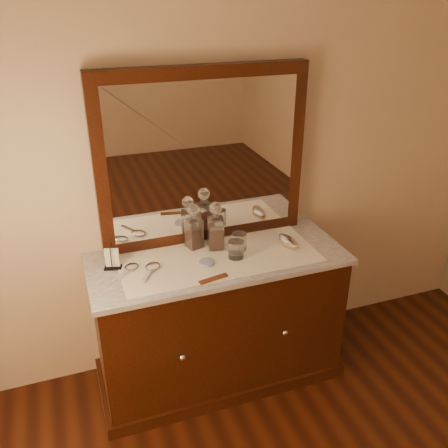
{
  "coord_description": "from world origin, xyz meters",
  "views": [
    {
      "loc": [
        -0.76,
        -0.27,
        2.21
      ],
      "look_at": [
        0.0,
        1.85,
        1.1
      ],
      "focal_mm": 38.89,
      "sensor_mm": 36.0,
      "label": 1
    }
  ],
  "objects_px": {
    "dresser_cabinet": "(218,320)",
    "decanter_left": "(194,231)",
    "decanter_right": "(216,230)",
    "comb": "(213,279)",
    "pin_dish": "(207,262)",
    "brush_near": "(289,243)",
    "brush_far": "(287,240)",
    "hand_mirror_inner": "(152,268)",
    "napkin_rack": "(112,259)",
    "mirror_frame": "(203,158)",
    "hand_mirror_outer": "(130,268)"
  },
  "relations": [
    {
      "from": "dresser_cabinet",
      "to": "decanter_left",
      "type": "relative_size",
      "value": 5.2
    },
    {
      "from": "dresser_cabinet",
      "to": "decanter_right",
      "type": "height_order",
      "value": "decanter_right"
    },
    {
      "from": "comb",
      "to": "pin_dish",
      "type": "bearing_deg",
      "value": 72.99
    },
    {
      "from": "brush_near",
      "to": "brush_far",
      "type": "xyz_separation_m",
      "value": [
        0.0,
        0.03,
        0.0
      ]
    },
    {
      "from": "pin_dish",
      "to": "hand_mirror_inner",
      "type": "height_order",
      "value": "hand_mirror_inner"
    },
    {
      "from": "dresser_cabinet",
      "to": "comb",
      "type": "distance_m",
      "value": 0.51
    },
    {
      "from": "decanter_left",
      "to": "brush_near",
      "type": "xyz_separation_m",
      "value": [
        0.52,
        -0.18,
        -0.08
      ]
    },
    {
      "from": "decanter_right",
      "to": "brush_near",
      "type": "distance_m",
      "value": 0.43
    },
    {
      "from": "napkin_rack",
      "to": "brush_near",
      "type": "relative_size",
      "value": 0.88
    },
    {
      "from": "comb",
      "to": "decanter_right",
      "type": "distance_m",
      "value": 0.36
    },
    {
      "from": "mirror_frame",
      "to": "brush_far",
      "type": "xyz_separation_m",
      "value": [
        0.43,
        -0.24,
        -0.48
      ]
    },
    {
      "from": "mirror_frame",
      "to": "hand_mirror_inner",
      "type": "relative_size",
      "value": 5.92
    },
    {
      "from": "dresser_cabinet",
      "to": "brush_far",
      "type": "relative_size",
      "value": 8.91
    },
    {
      "from": "napkin_rack",
      "to": "brush_far",
      "type": "relative_size",
      "value": 0.89
    },
    {
      "from": "dresser_cabinet",
      "to": "brush_near",
      "type": "bearing_deg",
      "value": -3.82
    },
    {
      "from": "napkin_rack",
      "to": "decanter_left",
      "type": "xyz_separation_m",
      "value": [
        0.48,
        0.07,
        0.05
      ]
    },
    {
      "from": "pin_dish",
      "to": "brush_near",
      "type": "distance_m",
      "value": 0.51
    },
    {
      "from": "decanter_left",
      "to": "brush_near",
      "type": "bearing_deg",
      "value": -18.73
    },
    {
      "from": "dresser_cabinet",
      "to": "hand_mirror_inner",
      "type": "distance_m",
      "value": 0.59
    },
    {
      "from": "decanter_left",
      "to": "hand_mirror_outer",
      "type": "relative_size",
      "value": 1.61
    },
    {
      "from": "comb",
      "to": "napkin_rack",
      "type": "xyz_separation_m",
      "value": [
        -0.47,
        0.29,
        0.05
      ]
    },
    {
      "from": "dresser_cabinet",
      "to": "mirror_frame",
      "type": "bearing_deg",
      "value": 90.0
    },
    {
      "from": "brush_far",
      "to": "hand_mirror_inner",
      "type": "bearing_deg",
      "value": -178.71
    },
    {
      "from": "mirror_frame",
      "to": "decanter_left",
      "type": "distance_m",
      "value": 0.42
    },
    {
      "from": "mirror_frame",
      "to": "napkin_rack",
      "type": "relative_size",
      "value": 8.61
    },
    {
      "from": "decanter_right",
      "to": "decanter_left",
      "type": "bearing_deg",
      "value": 156.31
    },
    {
      "from": "decanter_left",
      "to": "hand_mirror_outer",
      "type": "bearing_deg",
      "value": -162.33
    },
    {
      "from": "decanter_right",
      "to": "napkin_rack",
      "type": "bearing_deg",
      "value": -177.74
    },
    {
      "from": "mirror_frame",
      "to": "napkin_rack",
      "type": "distance_m",
      "value": 0.74
    },
    {
      "from": "decanter_right",
      "to": "brush_far",
      "type": "xyz_separation_m",
      "value": [
        0.41,
        -0.1,
        -0.09
      ]
    },
    {
      "from": "napkin_rack",
      "to": "brush_far",
      "type": "xyz_separation_m",
      "value": [
        1.0,
        -0.07,
        -0.03
      ]
    },
    {
      "from": "hand_mirror_inner",
      "to": "dresser_cabinet",
      "type": "bearing_deg",
      "value": 2.66
    },
    {
      "from": "comb",
      "to": "hand_mirror_inner",
      "type": "bearing_deg",
      "value": 132.86
    },
    {
      "from": "comb",
      "to": "napkin_rack",
      "type": "relative_size",
      "value": 1.15
    },
    {
      "from": "mirror_frame",
      "to": "pin_dish",
      "type": "relative_size",
      "value": 14.28
    },
    {
      "from": "comb",
      "to": "brush_far",
      "type": "relative_size",
      "value": 1.02
    },
    {
      "from": "mirror_frame",
      "to": "brush_far",
      "type": "relative_size",
      "value": 7.63
    },
    {
      "from": "decanter_right",
      "to": "brush_near",
      "type": "bearing_deg",
      "value": -17.27
    },
    {
      "from": "brush_far",
      "to": "decanter_right",
      "type": "bearing_deg",
      "value": 166.68
    },
    {
      "from": "decanter_right",
      "to": "brush_near",
      "type": "xyz_separation_m",
      "value": [
        0.4,
        -0.13,
        -0.09
      ]
    },
    {
      "from": "brush_near",
      "to": "hand_mirror_outer",
      "type": "relative_size",
      "value": 0.95
    },
    {
      "from": "decanter_left",
      "to": "brush_near",
      "type": "relative_size",
      "value": 1.7
    },
    {
      "from": "mirror_frame",
      "to": "hand_mirror_outer",
      "type": "height_order",
      "value": "mirror_frame"
    },
    {
      "from": "decanter_left",
      "to": "hand_mirror_outer",
      "type": "distance_m",
      "value": 0.43
    },
    {
      "from": "hand_mirror_inner",
      "to": "brush_far",
      "type": "bearing_deg",
      "value": 1.29
    },
    {
      "from": "decanter_left",
      "to": "decanter_right",
      "type": "height_order",
      "value": "decanter_right"
    },
    {
      "from": "dresser_cabinet",
      "to": "hand_mirror_inner",
      "type": "height_order",
      "value": "hand_mirror_inner"
    },
    {
      "from": "mirror_frame",
      "to": "pin_dish",
      "type": "distance_m",
      "value": 0.58
    },
    {
      "from": "pin_dish",
      "to": "brush_near",
      "type": "bearing_deg",
      "value": 3.24
    },
    {
      "from": "napkin_rack",
      "to": "hand_mirror_outer",
      "type": "relative_size",
      "value": 0.83
    }
  ]
}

